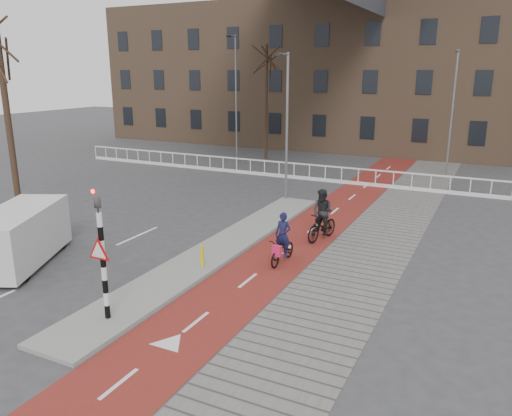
% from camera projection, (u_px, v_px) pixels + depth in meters
% --- Properties ---
extents(ground, '(120.00, 120.00, 0.00)m').
position_uv_depth(ground, '(171.00, 296.00, 14.67)').
color(ground, '#38383A').
rests_on(ground, ground).
extents(bike_lane, '(2.50, 60.00, 0.01)m').
position_uv_depth(bike_lane, '(328.00, 216.00, 22.67)').
color(bike_lane, maroon).
rests_on(bike_lane, ground).
extents(sidewalk, '(3.00, 60.00, 0.01)m').
position_uv_depth(sidewalk, '(390.00, 225.00, 21.48)').
color(sidewalk, slate).
rests_on(sidewalk, ground).
extents(curb_island, '(1.80, 16.00, 0.12)m').
position_uv_depth(curb_island, '(219.00, 249.00, 18.41)').
color(curb_island, gray).
rests_on(curb_island, ground).
extents(traffic_signal, '(0.80, 0.80, 3.68)m').
position_uv_depth(traffic_signal, '(102.00, 251.00, 12.64)').
color(traffic_signal, black).
rests_on(traffic_signal, curb_island).
extents(bollard, '(0.12, 0.12, 0.71)m').
position_uv_depth(bollard, '(202.00, 256.00, 16.51)').
color(bollard, '#D7BE0B').
rests_on(bollard, curb_island).
extents(cyclist_near, '(0.65, 1.71, 1.78)m').
position_uv_depth(cyclist_near, '(283.00, 246.00, 17.05)').
color(cyclist_near, black).
rests_on(cyclist_near, bike_lane).
extents(cyclist_far, '(1.01, 1.96, 2.02)m').
position_uv_depth(cyclist_far, '(322.00, 219.00, 19.32)').
color(cyclist_far, black).
rests_on(cyclist_far, bike_lane).
extents(van, '(3.52, 4.79, 1.92)m').
position_uv_depth(van, '(19.00, 236.00, 16.87)').
color(van, silver).
rests_on(van, ground).
extents(railing, '(28.00, 0.10, 0.99)m').
position_uv_depth(railing, '(264.00, 171.00, 31.41)').
color(railing, silver).
rests_on(railing, ground).
extents(townhouse_row, '(46.00, 10.00, 15.90)m').
position_uv_depth(townhouse_row, '(363.00, 53.00, 41.53)').
color(townhouse_row, '#7F6047').
rests_on(townhouse_row, ground).
extents(tree_left, '(0.28, 0.28, 8.77)m').
position_uv_depth(tree_left, '(8.00, 119.00, 21.80)').
color(tree_left, black).
rests_on(tree_left, ground).
extents(tree_mid, '(0.22, 0.22, 8.25)m').
position_uv_depth(tree_mid, '(266.00, 103.00, 36.44)').
color(tree_mid, black).
rests_on(tree_mid, ground).
extents(streetlight_near, '(0.12, 0.12, 7.25)m').
position_uv_depth(streetlight_near, '(287.00, 129.00, 24.43)').
color(streetlight_near, slate).
rests_on(streetlight_near, ground).
extents(streetlight_left, '(0.12, 0.12, 8.76)m').
position_uv_depth(streetlight_left, '(236.00, 100.00, 35.11)').
color(streetlight_left, slate).
rests_on(streetlight_left, ground).
extents(streetlight_right, '(0.12, 0.12, 7.60)m').
position_uv_depth(streetlight_right, '(452.00, 115.00, 30.10)').
color(streetlight_right, slate).
rests_on(streetlight_right, ground).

